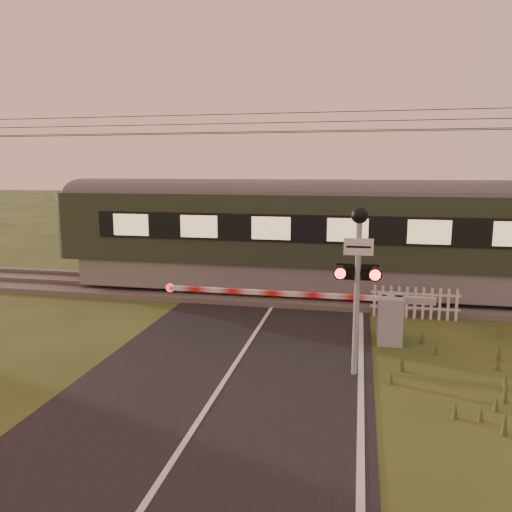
# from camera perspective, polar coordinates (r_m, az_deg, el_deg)

# --- Properties ---
(ground) EXTENTS (160.00, 160.00, 0.00)m
(ground) POSITION_cam_1_polar(r_m,az_deg,el_deg) (11.27, -2.57, -12.59)
(ground) COLOR #2A3C17
(ground) RESTS_ON ground
(road) EXTENTS (6.00, 140.00, 0.03)m
(road) POSITION_cam_1_polar(r_m,az_deg,el_deg) (11.06, -2.79, -13.00)
(road) COLOR black
(road) RESTS_ON ground
(track_bed) EXTENTS (140.00, 3.40, 0.39)m
(track_bed) POSITION_cam_1_polar(r_m,az_deg,el_deg) (17.31, 2.77, -4.28)
(track_bed) COLOR #47423D
(track_bed) RESTS_ON ground
(overhead_wires) EXTENTS (120.00, 0.62, 0.62)m
(overhead_wires) POSITION_cam_1_polar(r_m,az_deg,el_deg) (16.84, 2.94, 14.74)
(overhead_wires) COLOR black
(overhead_wires) RESTS_ON ground
(boom_gate) EXTENTS (7.05, 0.92, 1.22)m
(boom_gate) POSITION_cam_1_polar(r_m,az_deg,el_deg) (13.05, 13.69, -6.58)
(boom_gate) COLOR gray
(boom_gate) RESTS_ON ground
(crossing_signal) EXTENTS (0.91, 0.36, 3.57)m
(crossing_signal) POSITION_cam_1_polar(r_m,az_deg,el_deg) (10.40, 11.58, -0.58)
(crossing_signal) COLOR gray
(crossing_signal) RESTS_ON ground
(picket_fence) EXTENTS (2.52, 0.08, 0.94)m
(picket_fence) POSITION_cam_1_polar(r_m,az_deg,el_deg) (15.27, 17.70, -5.11)
(picket_fence) COLOR silver
(picket_fence) RESTS_ON ground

